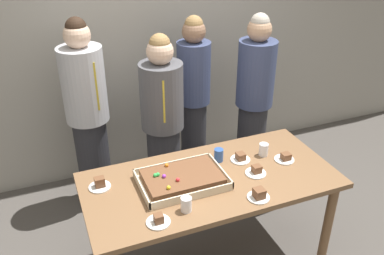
{
  "coord_description": "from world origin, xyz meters",
  "views": [
    {
      "loc": [
        -1.01,
        -2.14,
        2.48
      ],
      "look_at": [
        -0.08,
        0.15,
        1.13
      ],
      "focal_mm": 38.19,
      "sensor_mm": 36.0,
      "label": 1
    }
  ],
  "objects_px": {
    "drink_cup_middle": "(186,204)",
    "plated_slice_center_front": "(240,158)",
    "plated_slice_near_left": "(100,184)",
    "plated_slice_near_right": "(259,195)",
    "party_table": "(211,189)",
    "plated_slice_center_back": "(256,171)",
    "person_serving_front": "(194,100)",
    "person_striped_tie_right": "(254,101)",
    "plated_slice_far_right": "(285,158)",
    "person_green_shirt_behind": "(163,124)",
    "plated_slice_far_left": "(158,221)",
    "sheet_cake": "(182,179)",
    "person_far_right_suit": "(88,114)",
    "drink_cup_far_end": "(219,155)",
    "drink_cup_nearest": "(264,150)"
  },
  "relations": [
    {
      "from": "sheet_cake",
      "to": "person_green_shirt_behind",
      "type": "xyz_separation_m",
      "value": [
        0.12,
        0.79,
        0.02
      ]
    },
    {
      "from": "party_table",
      "to": "drink_cup_far_end",
      "type": "height_order",
      "value": "drink_cup_far_end"
    },
    {
      "from": "person_serving_front",
      "to": "person_striped_tie_right",
      "type": "height_order",
      "value": "person_striped_tie_right"
    },
    {
      "from": "person_striped_tie_right",
      "to": "party_table",
      "type": "bearing_deg",
      "value": 7.15
    },
    {
      "from": "sheet_cake",
      "to": "party_table",
      "type": "bearing_deg",
      "value": -5.48
    },
    {
      "from": "person_serving_front",
      "to": "person_green_shirt_behind",
      "type": "xyz_separation_m",
      "value": [
        -0.4,
        -0.28,
        -0.04
      ]
    },
    {
      "from": "plated_slice_near_left",
      "to": "plated_slice_far_right",
      "type": "height_order",
      "value": "plated_slice_near_left"
    },
    {
      "from": "party_table",
      "to": "plated_slice_center_back",
      "type": "distance_m",
      "value": 0.35
    },
    {
      "from": "plated_slice_far_right",
      "to": "plated_slice_center_front",
      "type": "relative_size",
      "value": 1.0
    },
    {
      "from": "plated_slice_far_right",
      "to": "person_green_shirt_behind",
      "type": "bearing_deg",
      "value": 131.17
    },
    {
      "from": "sheet_cake",
      "to": "plated_slice_center_back",
      "type": "bearing_deg",
      "value": -9.46
    },
    {
      "from": "party_table",
      "to": "plated_slice_center_front",
      "type": "bearing_deg",
      "value": 23.02
    },
    {
      "from": "person_far_right_suit",
      "to": "plated_slice_near_left",
      "type": "bearing_deg",
      "value": -27.83
    },
    {
      "from": "party_table",
      "to": "sheet_cake",
      "type": "bearing_deg",
      "value": 174.52
    },
    {
      "from": "person_green_shirt_behind",
      "to": "person_serving_front",
      "type": "bearing_deg",
      "value": 133.45
    },
    {
      "from": "person_serving_front",
      "to": "person_striped_tie_right",
      "type": "xyz_separation_m",
      "value": [
        0.51,
        -0.24,
        0.0
      ]
    },
    {
      "from": "plated_slice_far_left",
      "to": "plated_slice_far_right",
      "type": "distance_m",
      "value": 1.14
    },
    {
      "from": "plated_slice_center_front",
      "to": "plated_slice_near_right",
      "type": "bearing_deg",
      "value": -102.95
    },
    {
      "from": "plated_slice_near_left",
      "to": "drink_cup_middle",
      "type": "xyz_separation_m",
      "value": [
        0.46,
        -0.45,
        0.02
      ]
    },
    {
      "from": "plated_slice_center_front",
      "to": "drink_cup_far_end",
      "type": "relative_size",
      "value": 1.5
    },
    {
      "from": "sheet_cake",
      "to": "plated_slice_center_back",
      "type": "height_order",
      "value": "sheet_cake"
    },
    {
      "from": "plated_slice_far_left",
      "to": "plated_slice_center_front",
      "type": "distance_m",
      "value": 0.9
    },
    {
      "from": "drink_cup_middle",
      "to": "plated_slice_center_front",
      "type": "bearing_deg",
      "value": 33.35
    },
    {
      "from": "plated_slice_far_left",
      "to": "person_far_right_suit",
      "type": "relative_size",
      "value": 0.09
    },
    {
      "from": "party_table",
      "to": "drink_cup_nearest",
      "type": "bearing_deg",
      "value": 14.29
    },
    {
      "from": "sheet_cake",
      "to": "plated_slice_far_left",
      "type": "height_order",
      "value": "sheet_cake"
    },
    {
      "from": "sheet_cake",
      "to": "drink_cup_far_end",
      "type": "relative_size",
      "value": 5.93
    },
    {
      "from": "party_table",
      "to": "plated_slice_center_front",
      "type": "height_order",
      "value": "plated_slice_center_front"
    },
    {
      "from": "plated_slice_near_left",
      "to": "plated_slice_center_front",
      "type": "height_order",
      "value": "plated_slice_near_left"
    },
    {
      "from": "party_table",
      "to": "plated_slice_center_front",
      "type": "relative_size",
      "value": 11.98
    },
    {
      "from": "party_table",
      "to": "plated_slice_near_right",
      "type": "distance_m",
      "value": 0.4
    },
    {
      "from": "party_table",
      "to": "plated_slice_near_left",
      "type": "relative_size",
      "value": 11.98
    },
    {
      "from": "plated_slice_near_right",
      "to": "drink_cup_middle",
      "type": "distance_m",
      "value": 0.49
    },
    {
      "from": "party_table",
      "to": "person_far_right_suit",
      "type": "distance_m",
      "value": 1.31
    },
    {
      "from": "plated_slice_near_left",
      "to": "drink_cup_middle",
      "type": "distance_m",
      "value": 0.64
    },
    {
      "from": "plated_slice_far_right",
      "to": "drink_cup_nearest",
      "type": "relative_size",
      "value": 1.5
    },
    {
      "from": "person_serving_front",
      "to": "plated_slice_far_right",
      "type": "bearing_deg",
      "value": 41.77
    },
    {
      "from": "plated_slice_far_right",
      "to": "drink_cup_far_end",
      "type": "xyz_separation_m",
      "value": [
        -0.47,
        0.18,
        0.03
      ]
    },
    {
      "from": "person_far_right_suit",
      "to": "plated_slice_center_front",
      "type": "bearing_deg",
      "value": 21.87
    },
    {
      "from": "plated_slice_far_left",
      "to": "plated_slice_far_right",
      "type": "xyz_separation_m",
      "value": [
        1.1,
        0.31,
        0.0
      ]
    },
    {
      "from": "plated_slice_center_back",
      "to": "person_far_right_suit",
      "type": "height_order",
      "value": "person_far_right_suit"
    },
    {
      "from": "person_serving_front",
      "to": "person_striped_tie_right",
      "type": "relative_size",
      "value": 0.98
    },
    {
      "from": "drink_cup_nearest",
      "to": "person_far_right_suit",
      "type": "distance_m",
      "value": 1.53
    },
    {
      "from": "plated_slice_near_right",
      "to": "drink_cup_middle",
      "type": "height_order",
      "value": "drink_cup_middle"
    },
    {
      "from": "plated_slice_far_left",
      "to": "plated_slice_center_back",
      "type": "bearing_deg",
      "value": 16.2
    },
    {
      "from": "plated_slice_far_left",
      "to": "person_striped_tie_right",
      "type": "height_order",
      "value": "person_striped_tie_right"
    },
    {
      "from": "sheet_cake",
      "to": "person_far_right_suit",
      "type": "height_order",
      "value": "person_far_right_suit"
    },
    {
      "from": "plated_slice_far_left",
      "to": "person_striped_tie_right",
      "type": "relative_size",
      "value": 0.09
    },
    {
      "from": "plated_slice_far_left",
      "to": "party_table",
      "type": "bearing_deg",
      "value": 32.06
    },
    {
      "from": "person_green_shirt_behind",
      "to": "person_striped_tie_right",
      "type": "bearing_deg",
      "value": 101.28
    }
  ]
}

